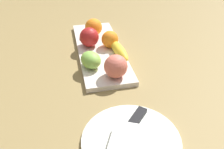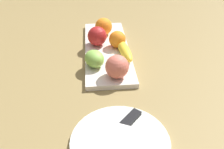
{
  "view_description": "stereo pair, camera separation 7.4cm",
  "coord_description": "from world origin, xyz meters",
  "px_view_note": "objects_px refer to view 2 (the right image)",
  "views": [
    {
      "loc": [
        0.83,
        -0.1,
        0.47
      ],
      "look_at": [
        0.24,
        0.03,
        0.05
      ],
      "focal_mm": 39.77,
      "sensor_mm": 36.0,
      "label": 1
    },
    {
      "loc": [
        0.84,
        -0.03,
        0.47
      ],
      "look_at": [
        0.24,
        0.03,
        0.05
      ],
      "focal_mm": 39.77,
      "sensor_mm": 36.0,
      "label": 2
    }
  ],
  "objects_px": {
    "orange_near_banana": "(117,39)",
    "knife": "(125,125)",
    "grape_bunch": "(94,59)",
    "fruit_tray": "(107,50)",
    "apple": "(97,36)",
    "folded_napkin": "(122,146)",
    "peach": "(117,67)",
    "orange_near_apple": "(104,27)",
    "dinner_plate": "(120,141)",
    "banana": "(124,50)"
  },
  "relations": [
    {
      "from": "apple",
      "to": "knife",
      "type": "height_order",
      "value": "apple"
    },
    {
      "from": "apple",
      "to": "dinner_plate",
      "type": "distance_m",
      "value": 0.47
    },
    {
      "from": "dinner_plate",
      "to": "peach",
      "type": "bearing_deg",
      "value": 175.82
    },
    {
      "from": "dinner_plate",
      "to": "folded_napkin",
      "type": "xyz_separation_m",
      "value": [
        0.03,
        -0.0,
        0.02
      ]
    },
    {
      "from": "folded_napkin",
      "to": "knife",
      "type": "height_order",
      "value": "folded_napkin"
    },
    {
      "from": "folded_napkin",
      "to": "orange_near_apple",
      "type": "bearing_deg",
      "value": -179.52
    },
    {
      "from": "grape_bunch",
      "to": "knife",
      "type": "distance_m",
      "value": 0.29
    },
    {
      "from": "grape_bunch",
      "to": "dinner_plate",
      "type": "relative_size",
      "value": 0.32
    },
    {
      "from": "banana",
      "to": "orange_near_banana",
      "type": "distance_m",
      "value": 0.06
    },
    {
      "from": "fruit_tray",
      "to": "peach",
      "type": "height_order",
      "value": "peach"
    },
    {
      "from": "orange_near_banana",
      "to": "banana",
      "type": "bearing_deg",
      "value": 17.82
    },
    {
      "from": "dinner_plate",
      "to": "folded_napkin",
      "type": "height_order",
      "value": "folded_napkin"
    },
    {
      "from": "apple",
      "to": "orange_near_banana",
      "type": "xyz_separation_m",
      "value": [
        0.02,
        0.07,
        -0.0
      ]
    },
    {
      "from": "fruit_tray",
      "to": "orange_near_apple",
      "type": "xyz_separation_m",
      "value": [
        -0.12,
        -0.0,
        0.04
      ]
    },
    {
      "from": "apple",
      "to": "grape_bunch",
      "type": "relative_size",
      "value": 0.95
    },
    {
      "from": "orange_near_banana",
      "to": "grape_bunch",
      "type": "xyz_separation_m",
      "value": [
        0.12,
        -0.09,
        -0.0
      ]
    },
    {
      "from": "banana",
      "to": "orange_near_apple",
      "type": "height_order",
      "value": "orange_near_apple"
    },
    {
      "from": "fruit_tray",
      "to": "knife",
      "type": "xyz_separation_m",
      "value": [
        0.39,
        0.02,
        0.01
      ]
    },
    {
      "from": "grape_bunch",
      "to": "folded_napkin",
      "type": "relative_size",
      "value": 0.69
    },
    {
      "from": "orange_near_apple",
      "to": "knife",
      "type": "xyz_separation_m",
      "value": [
        0.51,
        0.02,
        -0.04
      ]
    },
    {
      "from": "orange_near_apple",
      "to": "orange_near_banana",
      "type": "height_order",
      "value": "orange_near_apple"
    },
    {
      "from": "folded_napkin",
      "to": "knife",
      "type": "xyz_separation_m",
      "value": [
        -0.07,
        0.02,
        -0.01
      ]
    },
    {
      "from": "banana",
      "to": "grape_bunch",
      "type": "height_order",
      "value": "grape_bunch"
    },
    {
      "from": "banana",
      "to": "dinner_plate",
      "type": "xyz_separation_m",
      "value": [
        0.38,
        -0.06,
        -0.03
      ]
    },
    {
      "from": "peach",
      "to": "folded_napkin",
      "type": "relative_size",
      "value": 0.66
    },
    {
      "from": "folded_napkin",
      "to": "peach",
      "type": "bearing_deg",
      "value": 176.26
    },
    {
      "from": "grape_bunch",
      "to": "banana",
      "type": "bearing_deg",
      "value": 120.34
    },
    {
      "from": "fruit_tray",
      "to": "orange_near_apple",
      "type": "height_order",
      "value": "orange_near_apple"
    },
    {
      "from": "orange_near_apple",
      "to": "peach",
      "type": "distance_m",
      "value": 0.31
    },
    {
      "from": "orange_near_apple",
      "to": "folded_napkin",
      "type": "distance_m",
      "value": 0.58
    },
    {
      "from": "fruit_tray",
      "to": "grape_bunch",
      "type": "bearing_deg",
      "value": -23.03
    },
    {
      "from": "orange_near_apple",
      "to": "folded_napkin",
      "type": "height_order",
      "value": "orange_near_apple"
    },
    {
      "from": "apple",
      "to": "banana",
      "type": "bearing_deg",
      "value": 48.17
    },
    {
      "from": "folded_napkin",
      "to": "orange_near_banana",
      "type": "bearing_deg",
      "value": 175.19
    },
    {
      "from": "fruit_tray",
      "to": "grape_bunch",
      "type": "distance_m",
      "value": 0.13
    },
    {
      "from": "dinner_plate",
      "to": "folded_napkin",
      "type": "bearing_deg",
      "value": -0.0
    },
    {
      "from": "banana",
      "to": "orange_near_banana",
      "type": "bearing_deg",
      "value": 9.84
    },
    {
      "from": "orange_near_banana",
      "to": "knife",
      "type": "relative_size",
      "value": 0.43
    },
    {
      "from": "banana",
      "to": "knife",
      "type": "distance_m",
      "value": 0.34
    },
    {
      "from": "fruit_tray",
      "to": "grape_bunch",
      "type": "height_order",
      "value": "grape_bunch"
    },
    {
      "from": "folded_napkin",
      "to": "knife",
      "type": "bearing_deg",
      "value": 167.21
    },
    {
      "from": "apple",
      "to": "orange_near_apple",
      "type": "distance_m",
      "value": 0.09
    },
    {
      "from": "banana",
      "to": "grape_bunch",
      "type": "distance_m",
      "value": 0.13
    },
    {
      "from": "orange_near_banana",
      "to": "grape_bunch",
      "type": "height_order",
      "value": "orange_near_banana"
    },
    {
      "from": "apple",
      "to": "grape_bunch",
      "type": "xyz_separation_m",
      "value": [
        0.15,
        -0.01,
        -0.01
      ]
    },
    {
      "from": "folded_napkin",
      "to": "banana",
      "type": "bearing_deg",
      "value": 171.84
    },
    {
      "from": "apple",
      "to": "grape_bunch",
      "type": "bearing_deg",
      "value": -5.79
    },
    {
      "from": "banana",
      "to": "grape_bunch",
      "type": "relative_size",
      "value": 2.04
    },
    {
      "from": "peach",
      "to": "folded_napkin",
      "type": "height_order",
      "value": "peach"
    },
    {
      "from": "orange_near_banana",
      "to": "orange_near_apple",
      "type": "bearing_deg",
      "value": -158.35
    }
  ]
}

